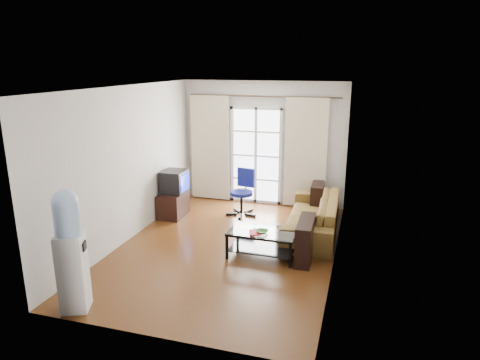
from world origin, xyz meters
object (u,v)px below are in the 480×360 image
water_cooler (70,249)px  crt_tv (173,181)px  tv_stand (173,204)px  task_chair (242,201)px  sofa (312,215)px  coffee_table (262,240)px

water_cooler → crt_tv: bearing=72.4°
tv_stand → task_chair: size_ratio=0.72×
tv_stand → task_chair: 1.42m
sofa → tv_stand: sofa is taller
crt_tv → water_cooler: size_ratio=0.32×
coffee_table → water_cooler: size_ratio=0.69×
coffee_table → crt_tv: (-2.20, 1.37, 0.45)m
task_chair → water_cooler: bearing=-94.8°
coffee_table → task_chair: task_chair is taller
crt_tv → task_chair: 1.47m
coffee_table → crt_tv: bearing=148.1°
sofa → crt_tv: bearing=-94.0°
crt_tv → task_chair: size_ratio=0.53×
tv_stand → coffee_table: bearing=-32.4°
water_cooler → tv_stand: bearing=72.5°
task_chair → water_cooler: water_cooler is taller
task_chair → tv_stand: bearing=-149.6°
water_cooler → sofa: bearing=31.2°
tv_stand → water_cooler: water_cooler is taller
tv_stand → water_cooler: size_ratio=0.43×
coffee_table → sofa: bearing=62.6°
coffee_table → tv_stand: bearing=149.0°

